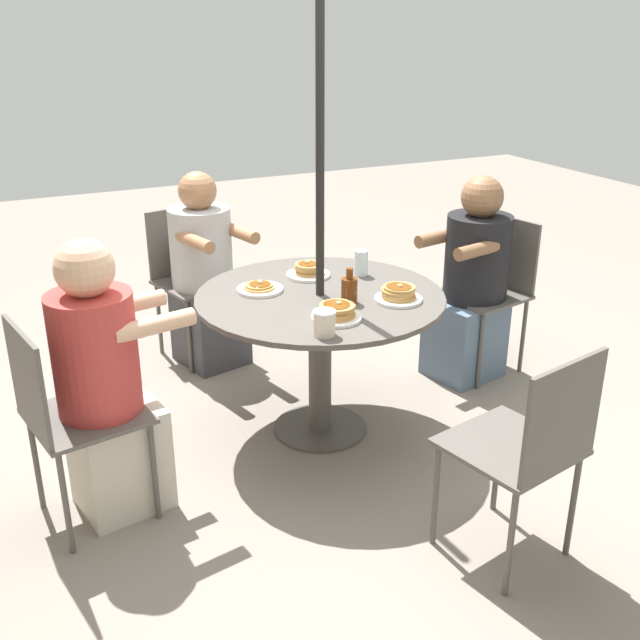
{
  "coord_description": "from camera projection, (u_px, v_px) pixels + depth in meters",
  "views": [
    {
      "loc": [
        -2.96,
        1.42,
        1.94
      ],
      "look_at": [
        0.0,
        0.0,
        0.59
      ],
      "focal_mm": 42.0,
      "sensor_mm": 36.0,
      "label": 1
    }
  ],
  "objects": [
    {
      "name": "patio_chair_west",
      "position": [
        190.0,
        271.0,
        4.46
      ],
      "size": [
        0.51,
        0.51,
        0.88
      ],
      "rotation": [
        0.0,
        0.0,
        -4.48
      ],
      "color": "#514C47",
      "rests_on": "ground"
    },
    {
      "name": "coffee_cup",
      "position": [
        324.0,
        323.0,
        3.03
      ],
      "size": [
        0.09,
        0.09,
        0.11
      ],
      "color": "beige",
      "rests_on": "patio_table"
    },
    {
      "name": "diner_north",
      "position": [
        106.0,
        391.0,
        2.98
      ],
      "size": [
        0.41,
        0.55,
        1.18
      ],
      "rotation": [
        0.0,
        0.0,
        -2.95
      ],
      "color": "beige",
      "rests_on": "ground"
    },
    {
      "name": "patio_chair_north",
      "position": [
        65.0,
        410.0,
        2.9
      ],
      "size": [
        0.5,
        0.5,
        0.88
      ],
      "rotation": [
        0.0,
        0.0,
        -2.95
      ],
      "color": "#514C47",
      "rests_on": "ground"
    },
    {
      "name": "umbrella_pole",
      "position": [
        320.0,
        227.0,
        3.38
      ],
      "size": [
        0.04,
        0.04,
        2.09
      ],
      "primitive_type": "cylinder",
      "color": "black",
      "rests_on": "ground"
    },
    {
      "name": "diner_west",
      "position": [
        205.0,
        279.0,
        4.34
      ],
      "size": [
        0.56,
        0.45,
        1.13
      ],
      "rotation": [
        0.0,
        0.0,
        -4.48
      ],
      "color": "#3D3D42",
      "rests_on": "ground"
    },
    {
      "name": "ground_plane",
      "position": [
        320.0,
        429.0,
        3.77
      ],
      "size": [
        12.0,
        12.0,
        0.0
      ],
      "primitive_type": "plane",
      "color": "gray"
    },
    {
      "name": "pancake_plate_c",
      "position": [
        308.0,
        271.0,
        3.73
      ],
      "size": [
        0.22,
        0.22,
        0.08
      ],
      "color": "white",
      "rests_on": "patio_table"
    },
    {
      "name": "pancake_plate_b",
      "position": [
        260.0,
        288.0,
        3.54
      ],
      "size": [
        0.22,
        0.22,
        0.05
      ],
      "color": "white",
      "rests_on": "patio_table"
    },
    {
      "name": "patio_table",
      "position": [
        320.0,
        320.0,
        3.55
      ],
      "size": [
        1.17,
        1.17,
        0.72
      ],
      "color": "#4C4742",
      "rests_on": "ground"
    },
    {
      "name": "pancake_plate_d",
      "position": [
        337.0,
        313.0,
        3.2
      ],
      "size": [
        0.22,
        0.22,
        0.08
      ],
      "color": "white",
      "rests_on": "patio_table"
    },
    {
      "name": "drinking_glass_a",
      "position": [
        361.0,
        263.0,
        3.74
      ],
      "size": [
        0.07,
        0.07,
        0.13
      ],
      "primitive_type": "cylinder",
      "color": "silver",
      "rests_on": "patio_table"
    },
    {
      "name": "syrup_bottle",
      "position": [
        349.0,
        289.0,
        3.38
      ],
      "size": [
        0.1,
        0.07,
        0.16
      ],
      "color": "#602D0F",
      "rests_on": "patio_table"
    },
    {
      "name": "patio_chair_east",
      "position": [
        529.0,
        443.0,
        2.67
      ],
      "size": [
        0.5,
        0.5,
        0.88
      ],
      "rotation": [
        0.0,
        0.0,
        -1.36
      ],
      "color": "#514C47",
      "rests_on": "ground"
    },
    {
      "name": "diner_south",
      "position": [
        472.0,
        288.0,
        4.17
      ],
      "size": [
        0.43,
        0.52,
        1.15
      ],
      "rotation": [
        0.0,
        0.0,
        0.2
      ],
      "color": "slate",
      "rests_on": "ground"
    },
    {
      "name": "patio_chair_south",
      "position": [
        492.0,
        283.0,
        4.26
      ],
      "size": [
        0.5,
        0.5,
        0.88
      ],
      "rotation": [
        0.0,
        0.0,
        0.2
      ],
      "color": "#514C47",
      "rests_on": "ground"
    },
    {
      "name": "pancake_plate_a",
      "position": [
        398.0,
        294.0,
        3.41
      ],
      "size": [
        0.22,
        0.22,
        0.08
      ],
      "color": "white",
      "rests_on": "patio_table"
    }
  ]
}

